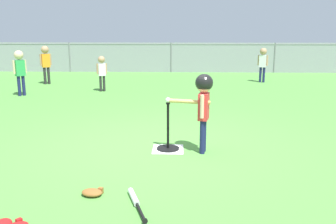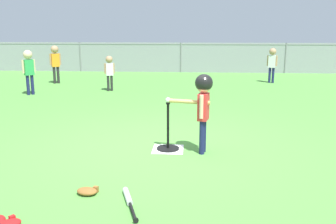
% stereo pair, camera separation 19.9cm
% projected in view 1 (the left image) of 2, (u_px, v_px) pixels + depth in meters
% --- Properties ---
extents(ground_plane, '(60.00, 60.00, 0.00)m').
position_uv_depth(ground_plane, '(155.00, 147.00, 5.40)').
color(ground_plane, '#51933D').
extents(home_plate, '(0.44, 0.44, 0.01)m').
position_uv_depth(home_plate, '(168.00, 149.00, 5.30)').
color(home_plate, white).
rests_on(home_plate, ground_plane).
extents(batting_tee, '(0.32, 0.32, 0.68)m').
position_uv_depth(batting_tee, '(168.00, 142.00, 5.28)').
color(batting_tee, black).
rests_on(batting_tee, ground_plane).
extents(baseball_on_tee, '(0.07, 0.07, 0.07)m').
position_uv_depth(baseball_on_tee, '(168.00, 100.00, 5.14)').
color(baseball_on_tee, white).
rests_on(baseball_on_tee, batting_tee).
extents(batter_child, '(0.62, 0.31, 1.10)m').
position_uv_depth(batter_child, '(203.00, 97.00, 5.01)').
color(batter_child, '#191E4C').
rests_on(batter_child, ground_plane).
extents(fielder_deep_center, '(0.30, 0.24, 1.17)m').
position_uv_depth(fielder_deep_center, '(46.00, 60.00, 11.31)').
color(fielder_deep_center, '#262626').
rests_on(fielder_deep_center, ground_plane).
extents(fielder_near_left, '(0.27, 0.19, 0.96)m').
position_uv_depth(fielder_near_left, '(102.00, 69.00, 10.03)').
color(fielder_near_left, '#262626').
rests_on(fielder_near_left, ground_plane).
extents(fielder_deep_left, '(0.27, 0.26, 1.15)m').
position_uv_depth(fielder_deep_left, '(20.00, 67.00, 9.34)').
color(fielder_deep_left, '#191E4C').
rests_on(fielder_deep_left, ground_plane).
extents(fielder_deep_right, '(0.30, 0.22, 1.09)m').
position_uv_depth(fielder_deep_right, '(263.00, 60.00, 11.69)').
color(fielder_deep_right, '#191E4C').
rests_on(fielder_deep_right, ground_plane).
extents(spare_bat_silver, '(0.27, 0.65, 0.06)m').
position_uv_depth(spare_bat_silver, '(135.00, 200.00, 3.67)').
color(spare_bat_silver, silver).
rests_on(spare_bat_silver, ground_plane).
extents(glove_near_bats, '(0.25, 0.21, 0.07)m').
position_uv_depth(glove_near_bats, '(92.00, 192.00, 3.83)').
color(glove_near_bats, brown).
rests_on(glove_near_bats, ground_plane).
extents(outfield_fence, '(16.06, 0.06, 1.15)m').
position_uv_depth(outfield_fence, '(171.00, 56.00, 14.38)').
color(outfield_fence, slate).
rests_on(outfield_fence, ground_plane).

